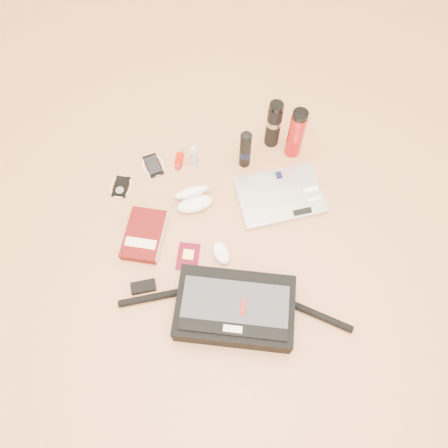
% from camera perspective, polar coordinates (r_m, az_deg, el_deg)
% --- Properties ---
extents(ground, '(4.00, 4.00, 0.00)m').
position_cam_1_polar(ground, '(1.78, 0.63, -3.94)').
color(ground, tan).
rests_on(ground, ground).
extents(messenger_bag, '(0.84, 0.41, 0.12)m').
position_cam_1_polar(messenger_bag, '(1.65, 1.34, -10.97)').
color(messenger_bag, black).
rests_on(messenger_bag, ground).
extents(laptop, '(0.36, 0.25, 0.03)m').
position_cam_1_polar(laptop, '(1.90, 7.37, 3.69)').
color(laptop, '#B8B8BB').
rests_on(laptop, ground).
extents(book, '(0.23, 0.27, 0.04)m').
position_cam_1_polar(book, '(1.82, -10.33, -1.43)').
color(book, '#4C0908').
rests_on(book, ground).
extents(passport, '(0.12, 0.14, 0.01)m').
position_cam_1_polar(passport, '(1.78, -4.72, -4.28)').
color(passport, '#500415').
rests_on(passport, ground).
extents(mouse, '(0.07, 0.11, 0.03)m').
position_cam_1_polar(mouse, '(1.76, -0.38, -3.79)').
color(mouse, white).
rests_on(mouse, ground).
extents(sunglasses_case, '(0.16, 0.14, 0.09)m').
position_cam_1_polar(sunglasses_case, '(1.86, -4.03, 3.39)').
color(sunglasses_case, white).
rests_on(sunglasses_case, ground).
extents(ipod, '(0.12, 0.12, 0.01)m').
position_cam_1_polar(ipod, '(1.97, -13.30, 4.75)').
color(ipod, black).
rests_on(ipod, ground).
extents(phone, '(0.11, 0.13, 0.01)m').
position_cam_1_polar(phone, '(2.00, -9.23, 7.58)').
color(phone, black).
rests_on(phone, ground).
extents(inhaler, '(0.06, 0.11, 0.03)m').
position_cam_1_polar(inhaler, '(1.99, -5.84, 8.49)').
color(inhaler, '#AA1000').
rests_on(inhaler, ground).
extents(spray_bottle, '(0.04, 0.04, 0.12)m').
position_cam_1_polar(spray_bottle, '(1.95, -3.97, 8.83)').
color(spray_bottle, '#97B4C7').
rests_on(spray_bottle, ground).
extents(aerosol_can, '(0.06, 0.06, 0.21)m').
position_cam_1_polar(aerosol_can, '(1.90, 2.80, 9.70)').
color(aerosol_can, black).
rests_on(aerosol_can, ground).
extents(thermos_black, '(0.07, 0.07, 0.25)m').
position_cam_1_polar(thermos_black, '(1.97, 6.51, 12.83)').
color(thermos_black, black).
rests_on(thermos_black, ground).
extents(thermos_red, '(0.08, 0.08, 0.27)m').
position_cam_1_polar(thermos_red, '(1.94, 9.38, 11.57)').
color(thermos_red, '#A91111').
rests_on(thermos_red, ground).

